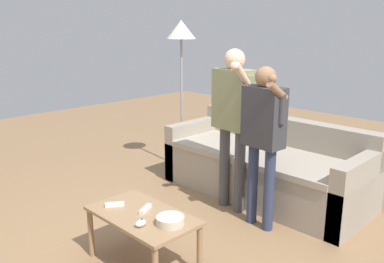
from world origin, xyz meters
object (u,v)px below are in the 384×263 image
coffee_table (142,221)px  game_remote_wand_near (145,209)px  game_remote_wand_far (115,204)px  snack_bowl (170,220)px  game_remote_nunchuk (141,223)px  floor_lamp (181,40)px  couch (266,168)px  player_right (263,129)px  player_center (233,111)px

coffee_table → game_remote_wand_near: 0.09m
coffee_table → game_remote_wand_far: 0.27m
coffee_table → snack_bowl: 0.29m
coffee_table → game_remote_nunchuk: (0.15, -0.13, 0.09)m
game_remote_nunchuk → game_remote_wand_far: (-0.40, 0.06, -0.01)m
game_remote_wand_near → floor_lamp: bearing=129.1°
couch → game_remote_nunchuk: 1.96m
game_remote_nunchuk → floor_lamp: bearing=129.6°
player_right → game_remote_wand_near: player_right is taller
snack_bowl → floor_lamp: (-1.68, 1.72, 1.16)m
player_center → player_right: (0.43, -0.11, -0.08)m
coffee_table → snack_bowl: bearing=7.6°
coffee_table → game_remote_wand_far: (-0.25, -0.07, 0.08)m
game_remote_nunchuk → game_remote_wand_near: 0.24m
player_right → game_remote_wand_near: bearing=-103.7°
couch → player_center: bearing=-93.4°
snack_bowl → floor_lamp: size_ratio=0.11×
coffee_table → player_center: 1.42m
player_center → game_remote_wand_near: bearing=-82.7°
snack_bowl → game_remote_wand_far: (-0.53, -0.11, -0.01)m
floor_lamp → player_right: bearing=-19.9°
game_remote_nunchuk → floor_lamp: floor_lamp is taller
floor_lamp → game_remote_wand_near: size_ratio=12.19×
couch → coffee_table: (0.14, -1.81, 0.07)m
game_remote_nunchuk → player_right: size_ratio=0.06×
game_remote_wand_near → game_remote_wand_far: same height
couch → player_right: player_right is taller
player_center → game_remote_nunchuk: bearing=-76.9°
game_remote_wand_near → game_remote_wand_far: (-0.23, -0.12, 0.00)m
couch → coffee_table: couch is taller
player_right → couch: bearing=121.2°
couch → player_center: 0.89m
player_right → snack_bowl: bearing=-88.7°
snack_bowl → game_remote_nunchuk: snack_bowl is taller
game_remote_nunchuk → player_right: player_right is taller
couch → coffee_table: 1.81m
couch → game_remote_wand_far: (-0.11, -1.88, 0.15)m
floor_lamp → game_remote_wand_far: (1.16, -1.83, -1.18)m
coffee_table → floor_lamp: (-1.41, 1.76, 1.25)m
game_remote_wand_near → game_remote_wand_far: bearing=-153.4°
couch → floor_lamp: (-1.27, -0.05, 1.32)m
couch → game_remote_wand_near: size_ratio=14.37×
snack_bowl → game_remote_wand_near: (-0.29, 0.01, -0.01)m
game_remote_nunchuk → game_remote_wand_near: bearing=133.8°
game_remote_wand_near → game_remote_nunchuk: bearing=-46.2°
snack_bowl → game_remote_wand_far: 0.54m
coffee_table → player_right: (0.25, 1.16, 0.55)m
game_remote_wand_far → floor_lamp: bearing=122.3°
snack_bowl → floor_lamp: 2.67m
player_center → game_remote_wand_far: bearing=-93.3°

